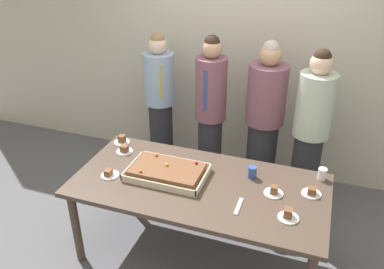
{
  "coord_description": "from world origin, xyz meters",
  "views": [
    {
      "loc": [
        0.82,
        -2.48,
        2.6
      ],
      "look_at": [
        -0.11,
        0.15,
        1.09
      ],
      "focal_mm": 37.06,
      "sensor_mm": 36.0,
      "label": 1
    }
  ],
  "objects_px": {
    "person_far_right_suit": "(160,104)",
    "party_table": "(199,191)",
    "plated_slice_far_left": "(122,140)",
    "person_green_shirt_behind": "(210,114)",
    "sheet_cake": "(167,172)",
    "person_serving_front": "(264,122)",
    "drink_cup_nearest": "(252,172)",
    "plated_slice_center_back": "(109,174)",
    "drink_cup_middle": "(322,174)",
    "plated_slice_far_right": "(288,215)",
    "person_striped_tie_right": "(310,134)",
    "plated_slice_center_front": "(312,192)",
    "plated_slice_near_right": "(125,150)",
    "cake_server_utensil": "(239,206)",
    "plated_slice_near_left": "(274,192)"
  },
  "relations": [
    {
      "from": "sheet_cake",
      "to": "plated_slice_far_right",
      "type": "height_order",
      "value": "sheet_cake"
    },
    {
      "from": "plated_slice_near_left",
      "to": "drink_cup_middle",
      "type": "distance_m",
      "value": 0.47
    },
    {
      "from": "plated_slice_near_left",
      "to": "person_serving_front",
      "type": "height_order",
      "value": "person_serving_front"
    },
    {
      "from": "person_striped_tie_right",
      "to": "person_green_shirt_behind",
      "type": "bearing_deg",
      "value": -44.79
    },
    {
      "from": "sheet_cake",
      "to": "plated_slice_center_back",
      "type": "xyz_separation_m",
      "value": [
        -0.45,
        -0.16,
        -0.02
      ]
    },
    {
      "from": "party_table",
      "to": "plated_slice_center_front",
      "type": "height_order",
      "value": "plated_slice_center_front"
    },
    {
      "from": "sheet_cake",
      "to": "plated_slice_far_right",
      "type": "distance_m",
      "value": 1.03
    },
    {
      "from": "plated_slice_center_back",
      "to": "person_green_shirt_behind",
      "type": "bearing_deg",
      "value": 65.52
    },
    {
      "from": "drink_cup_middle",
      "to": "person_striped_tie_right",
      "type": "bearing_deg",
      "value": 105.56
    },
    {
      "from": "plated_slice_center_front",
      "to": "plated_slice_center_back",
      "type": "height_order",
      "value": "plated_slice_center_front"
    },
    {
      "from": "cake_server_utensil",
      "to": "person_striped_tie_right",
      "type": "xyz_separation_m",
      "value": [
        0.4,
        1.11,
        0.12
      ]
    },
    {
      "from": "person_green_shirt_behind",
      "to": "person_striped_tie_right",
      "type": "relative_size",
      "value": 1.01
    },
    {
      "from": "party_table",
      "to": "plated_slice_center_back",
      "type": "xyz_separation_m",
      "value": [
        -0.73,
        -0.14,
        0.09
      ]
    },
    {
      "from": "party_table",
      "to": "person_serving_front",
      "type": "bearing_deg",
      "value": 72.59
    },
    {
      "from": "person_green_shirt_behind",
      "to": "person_far_right_suit",
      "type": "height_order",
      "value": "person_green_shirt_behind"
    },
    {
      "from": "sheet_cake",
      "to": "person_striped_tie_right",
      "type": "xyz_separation_m",
      "value": [
        1.06,
        0.91,
        0.08
      ]
    },
    {
      "from": "plated_slice_far_right",
      "to": "drink_cup_middle",
      "type": "distance_m",
      "value": 0.61
    },
    {
      "from": "sheet_cake",
      "to": "plated_slice_far_left",
      "type": "distance_m",
      "value": 0.72
    },
    {
      "from": "plated_slice_near_right",
      "to": "person_far_right_suit",
      "type": "height_order",
      "value": "person_far_right_suit"
    },
    {
      "from": "plated_slice_center_front",
      "to": "drink_cup_middle",
      "type": "xyz_separation_m",
      "value": [
        0.06,
        0.24,
        0.03
      ]
    },
    {
      "from": "cake_server_utensil",
      "to": "plated_slice_far_left",
      "type": "bearing_deg",
      "value": 155.97
    },
    {
      "from": "cake_server_utensil",
      "to": "person_far_right_suit",
      "type": "height_order",
      "value": "person_far_right_suit"
    },
    {
      "from": "plated_slice_near_right",
      "to": "plated_slice_center_back",
      "type": "height_order",
      "value": "plated_slice_near_right"
    },
    {
      "from": "plated_slice_far_left",
      "to": "plated_slice_far_right",
      "type": "height_order",
      "value": "plated_slice_far_right"
    },
    {
      "from": "plated_slice_far_left",
      "to": "person_far_right_suit",
      "type": "height_order",
      "value": "person_far_right_suit"
    },
    {
      "from": "plated_slice_center_front",
      "to": "person_far_right_suit",
      "type": "relative_size",
      "value": 0.09
    },
    {
      "from": "sheet_cake",
      "to": "drink_cup_nearest",
      "type": "bearing_deg",
      "value": 17.65
    },
    {
      "from": "plated_slice_near_right",
      "to": "plated_slice_far_left",
      "type": "relative_size",
      "value": 1.0
    },
    {
      "from": "drink_cup_nearest",
      "to": "party_table",
      "type": "bearing_deg",
      "value": -149.19
    },
    {
      "from": "party_table",
      "to": "cake_server_utensil",
      "type": "height_order",
      "value": "cake_server_utensil"
    },
    {
      "from": "drink_cup_nearest",
      "to": "plated_slice_center_back",
      "type": "bearing_deg",
      "value": -161.52
    },
    {
      "from": "drink_cup_middle",
      "to": "person_serving_front",
      "type": "relative_size",
      "value": 0.06
    },
    {
      "from": "cake_server_utensil",
      "to": "sheet_cake",
      "type": "bearing_deg",
      "value": 163.09
    },
    {
      "from": "plated_slice_far_left",
      "to": "person_green_shirt_behind",
      "type": "relative_size",
      "value": 0.09
    },
    {
      "from": "sheet_cake",
      "to": "cake_server_utensil",
      "type": "distance_m",
      "value": 0.68
    },
    {
      "from": "plated_slice_near_left",
      "to": "person_serving_front",
      "type": "bearing_deg",
      "value": 105.01
    },
    {
      "from": "drink_cup_nearest",
      "to": "person_green_shirt_behind",
      "type": "xyz_separation_m",
      "value": [
        -0.6,
        0.77,
        0.09
      ]
    },
    {
      "from": "plated_slice_center_back",
      "to": "person_serving_front",
      "type": "distance_m",
      "value": 1.59
    },
    {
      "from": "plated_slice_near_left",
      "to": "person_green_shirt_behind",
      "type": "height_order",
      "value": "person_green_shirt_behind"
    },
    {
      "from": "plated_slice_far_left",
      "to": "person_far_right_suit",
      "type": "xyz_separation_m",
      "value": [
        0.06,
        0.77,
        0.07
      ]
    },
    {
      "from": "drink_cup_middle",
      "to": "plated_slice_far_right",
      "type": "bearing_deg",
      "value": -108.55
    },
    {
      "from": "plated_slice_near_left",
      "to": "drink_cup_nearest",
      "type": "bearing_deg",
      "value": 140.57
    },
    {
      "from": "sheet_cake",
      "to": "person_serving_front",
      "type": "distance_m",
      "value": 1.19
    },
    {
      "from": "drink_cup_nearest",
      "to": "plated_slice_near_left",
      "type": "bearing_deg",
      "value": -39.43
    },
    {
      "from": "sheet_cake",
      "to": "person_far_right_suit",
      "type": "relative_size",
      "value": 0.4
    },
    {
      "from": "person_far_right_suit",
      "to": "party_table",
      "type": "bearing_deg",
      "value": 9.97
    },
    {
      "from": "person_green_shirt_behind",
      "to": "person_striped_tie_right",
      "type": "height_order",
      "value": "person_green_shirt_behind"
    },
    {
      "from": "person_striped_tie_right",
      "to": "person_far_right_suit",
      "type": "bearing_deg",
      "value": -48.7
    },
    {
      "from": "person_far_right_suit",
      "to": "person_striped_tie_right",
      "type": "bearing_deg",
      "value": 55.99
    },
    {
      "from": "person_serving_front",
      "to": "plated_slice_far_left",
      "type": "bearing_deg",
      "value": -31.21
    }
  ]
}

